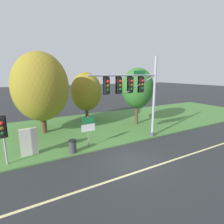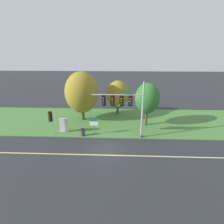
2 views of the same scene
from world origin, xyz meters
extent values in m
plane|color=#282B2D|center=(0.00, 0.00, 0.00)|extent=(160.00, 160.00, 0.00)
cube|color=beige|center=(0.00, -1.20, 0.00)|extent=(36.00, 0.16, 0.01)
cube|color=#477A38|center=(0.00, 8.25, 0.05)|extent=(48.00, 11.50, 0.10)
cylinder|color=#9EA0A5|center=(4.18, 2.87, 3.55)|extent=(0.22, 0.22, 6.90)
cylinder|color=#4C4C51|center=(4.18, 2.87, 0.25)|extent=(0.40, 0.40, 0.30)
cylinder|color=#9EA0A5|center=(1.17, 2.87, 5.46)|extent=(6.03, 0.14, 0.14)
cylinder|color=#9EA0A5|center=(2.68, 2.87, 4.76)|extent=(3.05, 0.08, 1.47)
cube|color=black|center=(2.74, 2.87, 4.73)|extent=(0.34, 0.28, 1.22)
cube|color=black|center=(2.74, 3.03, 4.73)|extent=(0.46, 0.04, 1.34)
sphere|color=red|center=(2.74, 2.69, 5.03)|extent=(0.22, 0.22, 0.22)
sphere|color=#51420C|center=(2.74, 2.69, 4.73)|extent=(0.22, 0.22, 0.22)
sphere|color=#0C4219|center=(2.74, 2.69, 4.43)|extent=(0.22, 0.22, 0.22)
cube|color=black|center=(1.69, 2.87, 4.73)|extent=(0.34, 0.28, 1.22)
cube|color=black|center=(1.69, 3.03, 4.73)|extent=(0.46, 0.04, 1.34)
sphere|color=red|center=(1.69, 2.69, 5.03)|extent=(0.22, 0.22, 0.22)
sphere|color=#51420C|center=(1.69, 2.69, 4.73)|extent=(0.22, 0.22, 0.22)
sphere|color=#0C4219|center=(1.69, 2.69, 4.43)|extent=(0.22, 0.22, 0.22)
cube|color=black|center=(0.64, 2.87, 4.73)|extent=(0.34, 0.28, 1.22)
cube|color=black|center=(0.64, 3.03, 4.73)|extent=(0.46, 0.04, 1.34)
sphere|color=red|center=(0.64, 2.69, 5.03)|extent=(0.22, 0.22, 0.22)
sphere|color=#51420C|center=(0.64, 2.69, 4.73)|extent=(0.22, 0.22, 0.22)
sphere|color=#0C4219|center=(0.64, 2.69, 4.43)|extent=(0.22, 0.22, 0.22)
cube|color=black|center=(-0.40, 2.87, 4.73)|extent=(0.34, 0.28, 1.22)
cube|color=black|center=(-0.40, 3.03, 4.73)|extent=(0.46, 0.04, 1.34)
sphere|color=red|center=(-0.40, 2.69, 5.03)|extent=(0.22, 0.22, 0.22)
sphere|color=#51420C|center=(-0.40, 2.69, 4.73)|extent=(0.22, 0.22, 0.22)
sphere|color=#0C4219|center=(-0.40, 2.69, 4.43)|extent=(0.22, 0.22, 0.22)
cube|color=#196B33|center=(2.48, 2.82, 5.68)|extent=(1.10, 0.04, 0.28)
cylinder|color=#9EA0A5|center=(-7.16, 3.29, 1.59)|extent=(0.12, 0.12, 2.98)
cube|color=black|center=(-7.16, 3.09, 2.52)|extent=(0.34, 0.28, 1.22)
cube|color=black|center=(-7.16, 3.25, 2.52)|extent=(0.46, 0.04, 1.34)
sphere|color=red|center=(-7.16, 2.91, 2.82)|extent=(0.22, 0.22, 0.22)
sphere|color=#51420C|center=(-7.16, 2.91, 2.52)|extent=(0.22, 0.22, 0.22)
sphere|color=#0C4219|center=(-7.16, 2.91, 2.22)|extent=(0.22, 0.22, 0.22)
cylinder|color=slate|center=(-1.76, 3.37, 1.30)|extent=(0.08, 0.08, 2.39)
cube|color=#197238|center=(-1.76, 3.34, 2.19)|extent=(0.96, 0.03, 0.50)
cube|color=white|center=(-1.76, 3.34, 1.61)|extent=(1.07, 0.03, 0.55)
cylinder|color=#4C3823|center=(-4.22, 8.53, 1.57)|extent=(0.50, 0.50, 2.94)
ellipsoid|color=olive|center=(-4.22, 8.53, 4.41)|extent=(4.98, 4.98, 6.22)
cylinder|color=#4C3823|center=(1.16, 11.30, 1.29)|extent=(0.37, 0.37, 2.38)
ellipsoid|color=olive|center=(1.16, 11.30, 3.49)|extent=(3.66, 3.66, 4.58)
cylinder|color=#4C3823|center=(5.32, 6.74, 1.62)|extent=(0.34, 0.34, 3.03)
ellipsoid|color=#2D6B28|center=(5.32, 6.74, 4.07)|extent=(3.42, 3.42, 4.28)
cube|color=beige|center=(-5.83, 3.96, 1.05)|extent=(1.10, 0.24, 1.90)
cube|color=#4C4C51|center=(-6.23, 3.96, 0.15)|extent=(0.10, 0.20, 0.10)
cube|color=#4C4C51|center=(-5.43, 3.96, 0.15)|extent=(0.10, 0.20, 0.10)
cylinder|color=#38383D|center=(-3.13, 2.94, 0.53)|extent=(0.52, 0.52, 0.85)
cylinder|color=black|center=(-3.13, 2.94, 0.99)|extent=(0.56, 0.56, 0.08)
camera|label=1|loc=(-6.27, -8.49, 5.57)|focal=28.00mm
camera|label=2|loc=(1.41, -16.84, 10.23)|focal=28.00mm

